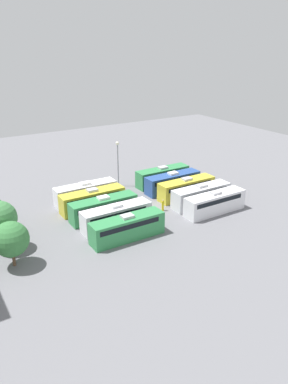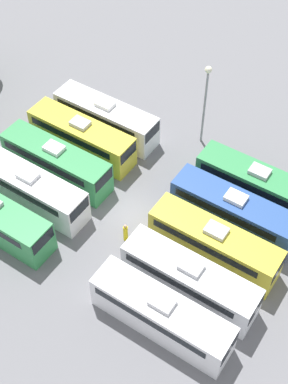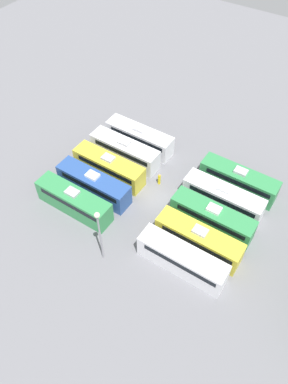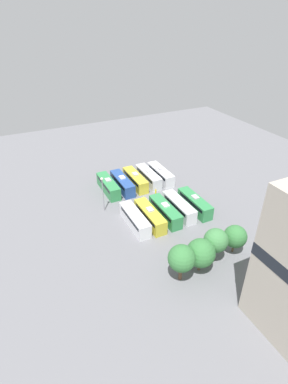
{
  "view_description": "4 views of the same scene",
  "coord_description": "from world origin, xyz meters",
  "px_view_note": "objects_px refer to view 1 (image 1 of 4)",
  "views": [
    {
      "loc": [
        -45.1,
        28.72,
        23.89
      ],
      "look_at": [
        -1.24,
        1.38,
        3.25
      ],
      "focal_mm": 35.0,
      "sensor_mm": 36.0,
      "label": 1
    },
    {
      "loc": [
        -22.01,
        -16.08,
        33.96
      ],
      "look_at": [
        0.24,
        -1.29,
        3.15
      ],
      "focal_mm": 50.0,
      "sensor_mm": 36.0,
      "label": 2
    },
    {
      "loc": [
        26.6,
        15.29,
        36.77
      ],
      "look_at": [
        1.91,
        -0.91,
        2.64
      ],
      "focal_mm": 35.0,
      "sensor_mm": 36.0,
      "label": 3
    },
    {
      "loc": [
        26.35,
        51.61,
        37.22
      ],
      "look_at": [
        0.86,
        -0.98,
        1.92
      ],
      "focal_mm": 28.0,
      "sensor_mm": 36.0,
      "label": 4
    }
  ],
  "objects_px": {
    "bus_2": "(186,188)",
    "bus_7": "(103,208)",
    "bus_6": "(116,216)",
    "worker_person": "(163,205)",
    "light_pole": "(118,156)",
    "bus_0": "(215,202)",
    "tree_0": "(11,239)",
    "bus_5": "(127,227)",
    "bus_8": "(92,199)",
    "bus_3": "(173,182)",
    "bus_9": "(86,192)",
    "tree_1": "(0,218)",
    "bus_4": "(163,176)",
    "bus_1": "(201,195)"
  },
  "relations": [
    {
      "from": "bus_3",
      "to": "bus_8",
      "type": "xyz_separation_m",
      "value": [
        0.11,
        15.02,
        0.0
      ]
    },
    {
      "from": "bus_8",
      "to": "bus_9",
      "type": "height_order",
      "value": "same"
    },
    {
      "from": "bus_2",
      "to": "tree_1",
      "type": "height_order",
      "value": "tree_1"
    },
    {
      "from": "bus_6",
      "to": "bus_8",
      "type": "relative_size",
      "value": 1.0
    },
    {
      "from": "worker_person",
      "to": "light_pole",
      "type": "relative_size",
      "value": 0.22
    },
    {
      "from": "bus_4",
      "to": "worker_person",
      "type": "relative_size",
      "value": 5.54
    },
    {
      "from": "bus_2",
      "to": "bus_7",
      "type": "bearing_deg",
      "value": 89.79
    },
    {
      "from": "worker_person",
      "to": "bus_8",
      "type": "bearing_deg",
      "value": 55.97
    },
    {
      "from": "bus_5",
      "to": "tree_0",
      "type": "relative_size",
      "value": 1.83
    },
    {
      "from": "bus_0",
      "to": "light_pole",
      "type": "distance_m",
      "value": 19.37
    },
    {
      "from": "bus_4",
      "to": "bus_9",
      "type": "distance_m",
      "value": 15.03
    },
    {
      "from": "worker_person",
      "to": "tree_1",
      "type": "distance_m",
      "value": 23.58
    },
    {
      "from": "bus_6",
      "to": "tree_0",
      "type": "height_order",
      "value": "tree_0"
    },
    {
      "from": "bus_0",
      "to": "bus_6",
      "type": "xyz_separation_m",
      "value": [
        3.63,
        14.76,
        0.0
      ]
    },
    {
      "from": "bus_2",
      "to": "bus_4",
      "type": "bearing_deg",
      "value": -0.6
    },
    {
      "from": "bus_3",
      "to": "tree_1",
      "type": "distance_m",
      "value": 29.95
    },
    {
      "from": "bus_0",
      "to": "bus_9",
      "type": "xyz_separation_m",
      "value": [
        13.94,
        14.83,
        0.0
      ]
    },
    {
      "from": "bus_0",
      "to": "bus_1",
      "type": "bearing_deg",
      "value": -3.06
    },
    {
      "from": "bus_7",
      "to": "light_pole",
      "type": "bearing_deg",
      "value": -37.59
    },
    {
      "from": "bus_4",
      "to": "bus_6",
      "type": "xyz_separation_m",
      "value": [
        -10.45,
        14.96,
        0.0
      ]
    },
    {
      "from": "bus_9",
      "to": "tree_1",
      "type": "relative_size",
      "value": 1.58
    },
    {
      "from": "bus_8",
      "to": "light_pole",
      "type": "xyz_separation_m",
      "value": [
        6.99,
        -8.24,
        3.81
      ]
    },
    {
      "from": "bus_5",
      "to": "light_pole",
      "type": "relative_size",
      "value": 1.24
    },
    {
      "from": "bus_2",
      "to": "bus_6",
      "type": "bearing_deg",
      "value": 102.99
    },
    {
      "from": "bus_7",
      "to": "light_pole",
      "type": "height_order",
      "value": "light_pole"
    },
    {
      "from": "bus_3",
      "to": "bus_2",
      "type": "bearing_deg",
      "value": -176.25
    },
    {
      "from": "bus_4",
      "to": "worker_person",
      "type": "xyz_separation_m",
      "value": [
        -9.39,
        6.41,
        -0.82
      ]
    },
    {
      "from": "bus_2",
      "to": "bus_9",
      "type": "distance_m",
      "value": 16.46
    },
    {
      "from": "bus_2",
      "to": "worker_person",
      "type": "distance_m",
      "value": 6.81
    },
    {
      "from": "bus_0",
      "to": "bus_7",
      "type": "bearing_deg",
      "value": 64.66
    },
    {
      "from": "bus_1",
      "to": "bus_9",
      "type": "height_order",
      "value": "same"
    },
    {
      "from": "bus_3",
      "to": "light_pole",
      "type": "xyz_separation_m",
      "value": [
        7.1,
        6.77,
        3.81
      ]
    },
    {
      "from": "bus_5",
      "to": "bus_6",
      "type": "distance_m",
      "value": 3.78
    },
    {
      "from": "bus_1",
      "to": "bus_2",
      "type": "distance_m",
      "value": 3.67
    },
    {
      "from": "bus_6",
      "to": "worker_person",
      "type": "height_order",
      "value": "bus_6"
    },
    {
      "from": "bus_9",
      "to": "light_pole",
      "type": "xyz_separation_m",
      "value": [
        3.76,
        -7.95,
        3.81
      ]
    },
    {
      "from": "bus_4",
      "to": "bus_8",
      "type": "height_order",
      "value": "same"
    },
    {
      "from": "bus_5",
      "to": "bus_8",
      "type": "height_order",
      "value": "same"
    },
    {
      "from": "bus_5",
      "to": "bus_7",
      "type": "xyz_separation_m",
      "value": [
        7.24,
        -0.13,
        0.0
      ]
    },
    {
      "from": "bus_2",
      "to": "bus_3",
      "type": "bearing_deg",
      "value": 3.75
    },
    {
      "from": "bus_3",
      "to": "light_pole",
      "type": "bearing_deg",
      "value": 43.65
    },
    {
      "from": "tree_0",
      "to": "bus_3",
      "type": "bearing_deg",
      "value": -72.15
    },
    {
      "from": "bus_3",
      "to": "bus_4",
      "type": "height_order",
      "value": "same"
    },
    {
      "from": "bus_8",
      "to": "tree_1",
      "type": "relative_size",
      "value": 1.58
    },
    {
      "from": "bus_3",
      "to": "bus_7",
      "type": "bearing_deg",
      "value": 103.15
    },
    {
      "from": "bus_7",
      "to": "light_pole",
      "type": "distance_m",
      "value": 13.89
    },
    {
      "from": "bus_1",
      "to": "bus_7",
      "type": "distance_m",
      "value": 15.65
    },
    {
      "from": "bus_2",
      "to": "tree_0",
      "type": "distance_m",
      "value": 30.13
    },
    {
      "from": "light_pole",
      "to": "bus_9",
      "type": "bearing_deg",
      "value": 115.29
    },
    {
      "from": "bus_4",
      "to": "tree_0",
      "type": "xyz_separation_m",
      "value": [
        -12.9,
        29.57,
        1.76
      ]
    }
  ]
}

